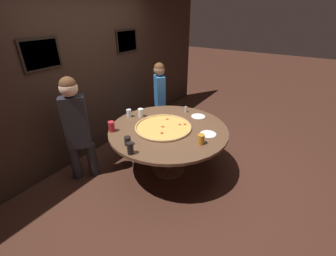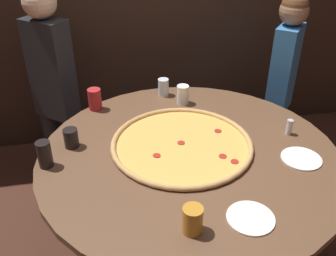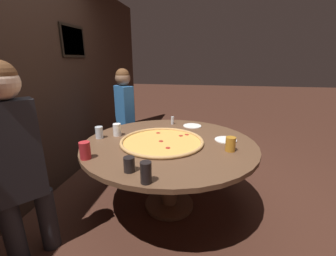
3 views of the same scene
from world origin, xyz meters
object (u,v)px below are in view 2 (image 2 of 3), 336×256
drink_cup_far_left (163,87)px  white_plate_right_side (251,218)px  drink_cup_centre_back (71,138)px  condiment_shaker (289,127)px  giant_pizza (182,144)px  drink_cup_front_edge (193,220)px  diner_far_right (283,73)px  drink_cup_beside_pizza (95,99)px  white_plate_beside_cup (301,159)px  diner_side_right (52,74)px  drink_cup_near_right (45,154)px  dining_table (189,168)px  drink_cup_by_shaker (183,95)px

drink_cup_far_left → white_plate_right_side: drink_cup_far_left is taller
drink_cup_centre_back → condiment_shaker: (1.29, -0.12, -0.01)m
giant_pizza → white_plate_right_side: size_ratio=3.77×
drink_cup_front_edge → diner_far_right: diner_far_right is taller
giant_pizza → drink_cup_far_left: bearing=88.8°
drink_cup_beside_pizza → condiment_shaker: (1.14, -0.55, -0.02)m
white_plate_beside_cup → diner_side_right: diner_side_right is taller
drink_cup_far_left → white_plate_right_side: 1.30m
diner_side_right → giant_pizza: bearing=170.0°
giant_pizza → drink_cup_near_right: 0.76m
drink_cup_centre_back → drink_cup_front_edge: bearing=-55.4°
drink_cup_centre_back → white_plate_beside_cup: drink_cup_centre_back is taller
drink_cup_far_left → white_plate_right_side: (0.16, -1.29, -0.06)m
diner_far_right → drink_cup_front_edge: bearing=2.7°
drink_cup_centre_back → diner_far_right: (1.61, 0.64, 0.00)m
drink_cup_near_right → white_plate_beside_cup: drink_cup_near_right is taller
drink_cup_far_left → drink_cup_beside_pizza: drink_cup_beside_pizza is taller
drink_cup_beside_pizza → diner_far_right: diner_far_right is taller
diner_far_right → diner_side_right: bearing=-54.3°
dining_table → drink_cup_centre_back: (-0.65, 0.18, 0.17)m
drink_cup_front_edge → diner_far_right: 1.77m
dining_table → white_plate_right_side: bearing=-75.3°
dining_table → drink_cup_far_left: 0.76m
white_plate_right_side → diner_far_right: diner_far_right is taller
drink_cup_beside_pizza → condiment_shaker: size_ratio=1.50×
giant_pizza → drink_cup_front_edge: (-0.10, -0.64, 0.05)m
drink_cup_centre_back → drink_cup_far_left: drink_cup_far_left is taller
dining_table → white_plate_right_side: (0.15, -0.56, 0.12)m
drink_cup_far_left → condiment_shaker: 0.93m
drink_cup_near_right → diner_far_right: 1.92m
drink_cup_near_right → drink_cup_far_left: 1.05m
giant_pizza → drink_cup_far_left: size_ratio=6.68×
drink_cup_far_left → diner_far_right: (0.97, 0.09, -0.00)m
drink_cup_centre_back → drink_cup_beside_pizza: bearing=71.1°
dining_table → giant_pizza: size_ratio=2.07×
drink_cup_by_shaker → diner_far_right: 0.90m
giant_pizza → drink_cup_by_shaker: 0.53m
drink_cup_by_shaker → condiment_shaker: 0.75m
diner_far_right → condiment_shaker: bearing=17.5°
drink_cup_front_edge → drink_cup_beside_pizza: 1.25m
diner_far_right → white_plate_beside_cup: bearing=20.5°
diner_side_right → dining_table: bearing=169.0°
giant_pizza → condiment_shaker: size_ratio=8.50×
drink_cup_centre_back → drink_cup_beside_pizza: 0.45m
drink_cup_beside_pizza → diner_side_right: diner_side_right is taller
drink_cup_by_shaker → drink_cup_beside_pizza: size_ratio=0.90×
condiment_shaker → diner_far_right: size_ratio=0.07×
drink_cup_near_right → drink_cup_front_edge: 0.89m
drink_cup_by_shaker → white_plate_beside_cup: size_ratio=0.60×
drink_cup_beside_pizza → condiment_shaker: bearing=-25.5°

